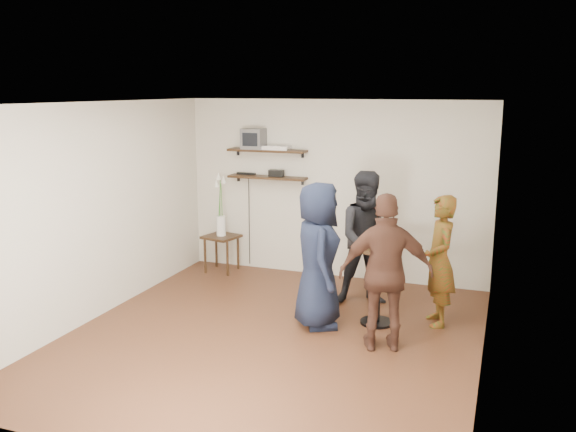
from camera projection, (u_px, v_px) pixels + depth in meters
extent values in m
cube|color=#422315|center=(272.00, 339.00, 6.85)|extent=(4.50, 5.00, 0.04)
cube|color=white|center=(270.00, 101.00, 6.31)|extent=(4.50, 5.00, 0.04)
cube|color=beige|center=(334.00, 190.00, 8.90)|extent=(4.50, 0.04, 2.60)
cube|color=beige|center=(139.00, 299.00, 4.27)|extent=(4.50, 0.04, 2.60)
cube|color=beige|center=(96.00, 211.00, 7.34)|extent=(0.04, 5.00, 2.60)
cube|color=beige|center=(492.00, 243.00, 5.82)|extent=(0.04, 5.00, 2.60)
cube|color=black|center=(267.00, 151.00, 8.99)|extent=(1.20, 0.25, 0.04)
cube|color=black|center=(267.00, 177.00, 9.07)|extent=(1.20, 0.25, 0.04)
cube|color=#59595B|center=(254.00, 139.00, 9.03)|extent=(0.32, 0.30, 0.30)
cube|color=silver|center=(277.00, 148.00, 8.93)|extent=(0.40, 0.24, 0.06)
cube|color=black|center=(276.00, 173.00, 9.01)|extent=(0.22, 0.10, 0.10)
cube|color=black|center=(246.00, 174.00, 9.23)|extent=(0.30, 0.05, 0.03)
cube|color=black|center=(221.00, 237.00, 9.25)|extent=(0.56, 0.56, 0.04)
cylinder|color=black|center=(205.00, 256.00, 9.20)|extent=(0.04, 0.04, 0.52)
cylinder|color=black|center=(227.00, 259.00, 9.07)|extent=(0.04, 0.04, 0.52)
cylinder|color=black|center=(216.00, 250.00, 9.54)|extent=(0.04, 0.04, 0.52)
cylinder|color=black|center=(238.00, 253.00, 9.41)|extent=(0.04, 0.04, 0.52)
cylinder|color=white|center=(221.00, 226.00, 9.21)|extent=(0.14, 0.14, 0.30)
cylinder|color=#2F7521|center=(219.00, 206.00, 9.16)|extent=(0.01, 0.07, 0.56)
cone|color=white|center=(216.00, 183.00, 9.10)|extent=(0.07, 0.09, 0.12)
cylinder|color=#2F7521|center=(222.00, 204.00, 9.15)|extent=(0.03, 0.06, 0.62)
cone|color=white|center=(224.00, 179.00, 9.08)|extent=(0.11, 0.12, 0.13)
cylinder|color=#2F7521|center=(220.00, 202.00, 9.12)|extent=(0.10, 0.09, 0.67)
cone|color=white|center=(219.00, 176.00, 9.01)|extent=(0.13, 0.13, 0.13)
cylinder|color=black|center=(379.00, 249.00, 7.08)|extent=(0.51, 0.51, 0.04)
cylinder|color=black|center=(378.00, 286.00, 7.18)|extent=(0.07, 0.07, 0.87)
cylinder|color=black|center=(377.00, 322.00, 7.27)|extent=(0.40, 0.40, 0.03)
cylinder|color=silver|center=(374.00, 247.00, 7.06)|extent=(0.06, 0.06, 0.00)
cylinder|color=silver|center=(374.00, 243.00, 7.05)|extent=(0.01, 0.01, 0.09)
cylinder|color=silver|center=(374.00, 235.00, 7.03)|extent=(0.07, 0.07, 0.11)
cylinder|color=#BFB14E|center=(374.00, 237.00, 7.03)|extent=(0.06, 0.06, 0.06)
cylinder|color=silver|center=(383.00, 248.00, 7.02)|extent=(0.06, 0.06, 0.00)
cylinder|color=silver|center=(383.00, 244.00, 7.01)|extent=(0.01, 0.01, 0.09)
cylinder|color=silver|center=(384.00, 235.00, 6.99)|extent=(0.07, 0.07, 0.11)
cylinder|color=#BFB14E|center=(384.00, 237.00, 6.99)|extent=(0.06, 0.06, 0.06)
cylinder|color=silver|center=(377.00, 245.00, 7.14)|extent=(0.07, 0.07, 0.00)
cylinder|color=silver|center=(377.00, 241.00, 7.13)|extent=(0.01, 0.01, 0.10)
cylinder|color=silver|center=(377.00, 232.00, 7.11)|extent=(0.07, 0.07, 0.12)
cylinder|color=#BFB14E|center=(377.00, 234.00, 7.12)|extent=(0.07, 0.07, 0.07)
cylinder|color=silver|center=(383.00, 247.00, 7.08)|extent=(0.06, 0.06, 0.00)
cylinder|color=silver|center=(383.00, 243.00, 7.07)|extent=(0.01, 0.01, 0.10)
cylinder|color=silver|center=(383.00, 234.00, 7.05)|extent=(0.07, 0.07, 0.12)
cylinder|color=#BFB14E|center=(383.00, 236.00, 7.05)|extent=(0.07, 0.07, 0.06)
imported|color=#AA2B13|center=(440.00, 261.00, 7.11)|extent=(0.54, 0.66, 1.55)
imported|color=black|center=(369.00, 238.00, 7.79)|extent=(1.03, 0.92, 1.73)
imported|color=black|center=(318.00, 255.00, 7.05)|extent=(0.84, 0.99, 1.71)
imported|color=#46281E|center=(386.00, 273.00, 6.40)|extent=(1.07, 0.70, 1.70)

